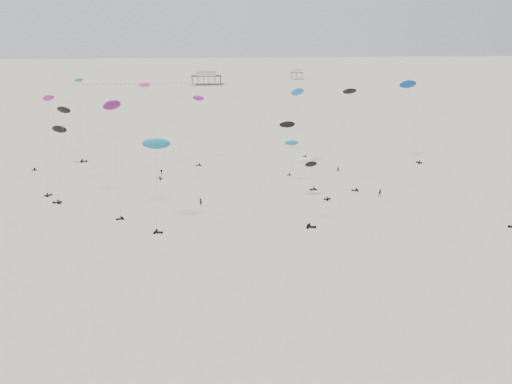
{
  "coord_description": "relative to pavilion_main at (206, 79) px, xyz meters",
  "views": [
    {
      "loc": [
        -9.62,
        -11.48,
        40.67
      ],
      "look_at": [
        0.0,
        88.0,
        7.0
      ],
      "focal_mm": 35.0,
      "sensor_mm": 36.0,
      "label": 1
    }
  ],
  "objects": [
    {
      "name": "spectator_1",
      "position": [
        42.46,
        -247.63,
        -4.22
      ],
      "size": [
        1.11,
        0.67,
        2.22
      ],
      "primitive_type": "imported",
      "rotation": [
        0.0,
        0.0,
        6.32
      ],
      "color": "black",
      "rests_on": "ground"
    },
    {
      "name": "rig_12",
      "position": [
        -10.5,
        -260.01,
        11.16
      ],
      "size": [
        5.98,
        8.73,
        18.76
      ],
      "rotation": [
        0.0,
        0.0,
        4.48
      ],
      "color": "black",
      "rests_on": "ground"
    },
    {
      "name": "rig_2",
      "position": [
        -15.79,
        -220.65,
        11.41
      ],
      "size": [
        6.5,
        13.16,
        26.19
      ],
      "rotation": [
        0.0,
        0.0,
        3.39
      ],
      "color": "black",
      "rests_on": "ground"
    },
    {
      "name": "rig_5",
      "position": [
        -39.09,
        -203.01,
        6.97
      ],
      "size": [
        3.62,
        11.41,
        24.99
      ],
      "rotation": [
        0.0,
        0.0,
        4.88
      ],
      "color": "black",
      "rests_on": "ground"
    },
    {
      "name": "rig_13",
      "position": [
        -44.75,
        -210.4,
        5.53
      ],
      "size": [
        10.54,
        8.54,
        13.43
      ],
      "rotation": [
        0.0,
        0.0,
        0.13
      ],
      "color": "black",
      "rests_on": "ground"
    },
    {
      "name": "ground_plane",
      "position": [
        10.0,
        -150.0,
        -4.22
      ],
      "size": [
        900.0,
        900.0,
        0.0
      ],
      "primitive_type": "plane",
      "color": "beige"
    },
    {
      "name": "spectator_2",
      "position": [
        -13.37,
        -223.01,
        -4.22
      ],
      "size": [
        1.23,
        0.78,
        1.96
      ],
      "primitive_type": "imported",
      "rotation": [
        0.0,
        0.0,
        6.42
      ],
      "color": "black",
      "rests_on": "ground"
    },
    {
      "name": "rig_3",
      "position": [
        24.24,
        -246.96,
        3.72
      ],
      "size": [
        8.79,
        4.53,
        10.92
      ],
      "rotation": [
        0.0,
        0.0,
        5.23
      ],
      "color": "black",
      "rests_on": "ground"
    },
    {
      "name": "rig_9",
      "position": [
        21.21,
        -265.08,
        1.44
      ],
      "size": [
        2.98,
        4.21,
        13.96
      ],
      "rotation": [
        0.0,
        0.0,
        4.42
      ],
      "color": "black",
      "rests_on": "ground"
    },
    {
      "name": "pier_fence",
      "position": [
        -52.0,
        -0.0,
        -3.45
      ],
      "size": [
        80.2,
        0.2,
        1.5
      ],
      "color": "black",
      "rests_on": "ground"
    },
    {
      "name": "rig_6",
      "position": [
        61.52,
        -213.52,
        16.54
      ],
      "size": [
        7.81,
        8.92,
        24.97
      ],
      "rotation": [
        0.0,
        0.0,
        0.35
      ],
      "color": "black",
      "rests_on": "ground"
    },
    {
      "name": "rig_1",
      "position": [
        23.73,
        -236.22,
        3.24
      ],
      "size": [
        7.56,
        9.15,
        13.09
      ],
      "rotation": [
        0.0,
        0.0,
        1.86
      ],
      "color": "black",
      "rests_on": "ground"
    },
    {
      "name": "pavilion_small",
      "position": [
        70.0,
        30.0,
        -0.74
      ],
      "size": [
        9.0,
        7.0,
        8.0
      ],
      "color": "brown",
      "rests_on": "ground"
    },
    {
      "name": "spectator_3",
      "position": [
        37.45,
        -225.34,
        -4.22
      ],
      "size": [
        0.82,
        0.63,
        2.03
      ],
      "primitive_type": "imported",
      "rotation": [
        0.0,
        0.0,
        2.96
      ],
      "color": "black",
      "rests_on": "ground"
    },
    {
      "name": "rig_10",
      "position": [
        36.11,
        -239.98,
        14.67
      ],
      "size": [
        4.96,
        6.18,
        25.88
      ],
      "rotation": [
        0.0,
        0.0,
        1.45
      ],
      "color": "black",
      "rests_on": "ground"
    },
    {
      "name": "rig_7",
      "position": [
        -2.54,
        -209.16,
        11.11
      ],
      "size": [
        4.03,
        9.54,
        20.42
      ],
      "rotation": [
        0.0,
        0.0,
        1.8
      ],
      "color": "black",
      "rests_on": "ground"
    },
    {
      "name": "rig_11",
      "position": [
        -20.26,
        -251.19,
        16.66
      ],
      "size": [
        4.38,
        10.34,
        25.17
      ],
      "rotation": [
        0.0,
        0.0,
        1.94
      ],
      "color": "black",
      "rests_on": "ground"
    },
    {
      "name": "pavilion_main",
      "position": [
        0.0,
        0.0,
        0.0
      ],
      "size": [
        21.0,
        13.0,
        9.8
      ],
      "color": "brown",
      "rests_on": "ground"
    },
    {
      "name": "spectator_0",
      "position": [
        -2.0,
        -249.85,
        -4.22
      ],
      "size": [
        0.94,
        0.85,
        2.14
      ],
      "primitive_type": "imported",
      "rotation": [
        0.0,
        0.0,
        2.63
      ],
      "color": "black",
      "rests_on": "ground"
    },
    {
      "name": "rig_4",
      "position": [
        27.48,
        -197.36,
        3.36
      ],
      "size": [
        7.69,
        15.04,
        15.13
      ],
      "rotation": [
        0.0,
        0.0,
        3.41
      ],
      "color": "black",
      "rests_on": "ground"
    },
    {
      "name": "rig_0",
      "position": [
        -40.09,
        -232.41,
        10.6
      ],
      "size": [
        3.14,
        14.0,
        24.34
      ],
      "rotation": [
        0.0,
        0.0,
        5.58
      ],
      "color": "black",
      "rests_on": "ground"
    },
    {
      "name": "rig_14",
      "position": [
        26.35,
        -216.8,
        15.77
      ],
      "size": [
        7.39,
        15.15,
        24.37
      ],
      "rotation": [
        0.0,
        0.0,
        6.02
      ],
      "color": "black",
      "rests_on": "ground"
    },
    {
      "name": "rig_8",
      "position": [
        -34.38,
        -240.98,
        11.43
      ],
      "size": [
        5.86,
        8.74,
        22.49
      ],
      "rotation": [
        0.0,
        0.0,
        1.48
      ],
      "color": "black",
      "rests_on": "ground"
    }
  ]
}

